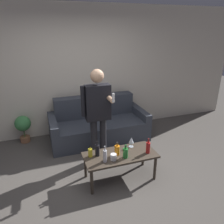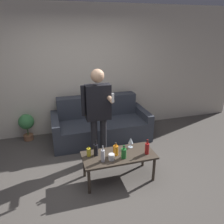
{
  "view_description": "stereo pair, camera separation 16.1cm",
  "coord_description": "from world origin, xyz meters",
  "px_view_note": "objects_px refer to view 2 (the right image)",
  "views": [
    {
      "loc": [
        -0.76,
        -2.54,
        2.22
      ],
      "look_at": [
        0.32,
        0.57,
        0.95
      ],
      "focal_mm": 35.0,
      "sensor_mm": 36.0,
      "label": 1
    },
    {
      "loc": [
        -0.61,
        -2.59,
        2.22
      ],
      "look_at": [
        0.32,
        0.57,
        0.95
      ],
      "focal_mm": 35.0,
      "sensor_mm": 36.0,
      "label": 2
    }
  ],
  "objects_px": {
    "bottle_orange": "(124,153)",
    "coffee_table": "(119,157)",
    "couch": "(100,124)",
    "person_standing_front": "(98,109)"
  },
  "relations": [
    {
      "from": "bottle_orange",
      "to": "person_standing_front",
      "type": "bearing_deg",
      "value": 106.39
    },
    {
      "from": "coffee_table",
      "to": "bottle_orange",
      "type": "xyz_separation_m",
      "value": [
        0.04,
        -0.11,
        0.13
      ]
    },
    {
      "from": "couch",
      "to": "person_standing_front",
      "type": "height_order",
      "value": "person_standing_front"
    },
    {
      "from": "couch",
      "to": "coffee_table",
      "type": "height_order",
      "value": "couch"
    },
    {
      "from": "couch",
      "to": "bottle_orange",
      "type": "bearing_deg",
      "value": -90.49
    },
    {
      "from": "coffee_table",
      "to": "person_standing_front",
      "type": "xyz_separation_m",
      "value": [
        -0.17,
        0.61,
        0.58
      ]
    },
    {
      "from": "bottle_orange",
      "to": "coffee_table",
      "type": "bearing_deg",
      "value": 110.7
    },
    {
      "from": "coffee_table",
      "to": "bottle_orange",
      "type": "distance_m",
      "value": 0.17
    },
    {
      "from": "person_standing_front",
      "to": "bottle_orange",
      "type": "bearing_deg",
      "value": -73.61
    },
    {
      "from": "person_standing_front",
      "to": "couch",
      "type": "bearing_deg",
      "value": 74.96
    }
  ]
}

